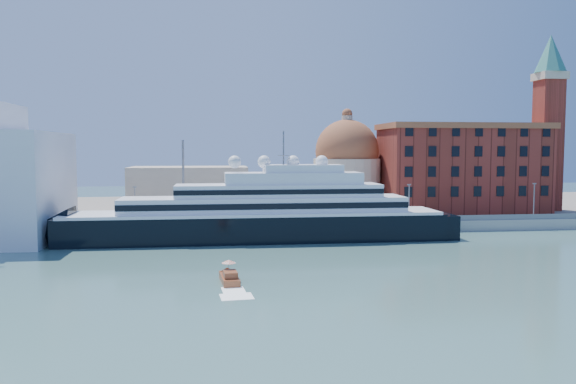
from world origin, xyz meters
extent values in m
plane|color=#365E5B|center=(0.00, 0.00, 0.00)|extent=(400.00, 400.00, 0.00)
cube|color=gray|center=(0.00, 34.00, 1.25)|extent=(180.00, 10.00, 2.50)
cube|color=slate|center=(0.00, 75.00, 1.00)|extent=(260.00, 72.00, 2.00)
cube|color=slate|center=(0.00, 29.50, 3.10)|extent=(180.00, 0.10, 1.20)
cube|color=black|center=(-5.28, 23.00, 2.17)|extent=(76.99, 11.85, 6.42)
cone|color=black|center=(-45.75, 23.00, 2.17)|extent=(9.87, 11.85, 11.85)
cube|color=black|center=(33.22, 23.00, 1.97)|extent=(5.92, 10.86, 5.92)
cube|color=white|center=(-5.28, 23.00, 5.63)|extent=(75.02, 12.04, 0.59)
cube|color=white|center=(-3.31, 23.00, 7.40)|extent=(57.25, 9.87, 2.96)
cube|color=black|center=(-3.31, 18.06, 7.40)|extent=(57.25, 0.15, 1.18)
cube|color=white|center=(-0.34, 23.00, 10.17)|extent=(41.46, 8.88, 2.57)
cube|color=white|center=(2.62, 23.00, 12.63)|extent=(27.64, 7.90, 2.37)
cube|color=white|center=(4.59, 23.00, 14.61)|extent=(15.79, 6.91, 1.58)
cylinder|color=slate|center=(0.64, 23.00, 18.75)|extent=(0.30, 0.30, 6.91)
sphere|color=white|center=(-9.23, 23.00, 15.99)|extent=(2.57, 2.57, 2.57)
sphere|color=white|center=(-3.31, 23.00, 15.99)|extent=(2.57, 2.57, 2.57)
sphere|color=white|center=(2.62, 23.00, 15.99)|extent=(2.57, 2.57, 2.57)
sphere|color=white|center=(8.54, 23.00, 15.99)|extent=(2.57, 2.57, 2.57)
cube|color=brown|center=(-11.20, -12.56, 0.40)|extent=(2.88, 6.97, 1.13)
cube|color=brown|center=(-11.09, -13.69, 1.36)|extent=(2.07, 2.99, 0.91)
cylinder|color=slate|center=(-11.25, -12.00, 1.81)|extent=(0.07, 0.07, 1.81)
cone|color=red|center=(-11.25, -12.00, 2.83)|extent=(2.04, 2.04, 0.45)
cube|color=maroon|center=(52.00, 52.00, 13.00)|extent=(42.00, 18.00, 22.00)
cube|color=brown|center=(52.00, 52.00, 24.50)|extent=(43.00, 19.00, 1.50)
cube|color=maroon|center=(76.00, 52.00, 19.50)|extent=(6.00, 6.00, 35.00)
cube|color=beige|center=(76.00, 52.00, 38.00)|extent=(7.00, 7.00, 2.00)
cone|color=#387D71|center=(76.00, 52.00, 44.00)|extent=(8.40, 8.40, 10.00)
cylinder|color=beige|center=(22.00, 58.00, 9.00)|extent=(18.00, 18.00, 14.00)
sphere|color=brown|center=(22.00, 58.00, 18.00)|extent=(17.00, 17.00, 17.00)
cylinder|color=beige|center=(22.00, 58.00, 26.00)|extent=(3.00, 3.00, 3.00)
cube|color=beige|center=(8.00, 56.00, 7.00)|extent=(18.00, 14.00, 10.00)
cube|color=beige|center=(-20.00, 58.00, 8.00)|extent=(30.00, 16.00, 12.00)
cylinder|color=slate|center=(-30.00, 31.00, 6.50)|extent=(0.24, 0.24, 8.00)
cube|color=slate|center=(-30.00, 31.00, 10.60)|extent=(0.80, 0.30, 0.25)
cylinder|color=slate|center=(0.00, 31.00, 6.50)|extent=(0.24, 0.24, 8.00)
cube|color=slate|center=(0.00, 31.00, 10.60)|extent=(0.80, 0.30, 0.25)
cylinder|color=slate|center=(30.00, 31.00, 6.50)|extent=(0.24, 0.24, 8.00)
cube|color=slate|center=(30.00, 31.00, 10.60)|extent=(0.80, 0.30, 0.25)
cylinder|color=slate|center=(60.00, 31.00, 6.50)|extent=(0.24, 0.24, 8.00)
cube|color=slate|center=(60.00, 31.00, 10.60)|extent=(0.80, 0.30, 0.25)
cylinder|color=slate|center=(-20.00, 33.00, 11.50)|extent=(0.50, 0.50, 18.00)
camera|label=1|loc=(-12.77, -89.98, 18.49)|focal=35.00mm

